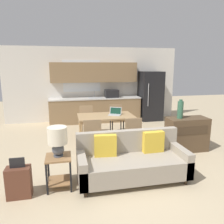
% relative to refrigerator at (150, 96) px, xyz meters
% --- Properties ---
extents(ground_plane, '(20.00, 20.00, 0.00)m').
position_rel_refrigerator_xyz_m(ground_plane, '(-2.09, -4.21, -0.91)').
color(ground_plane, tan).
extents(wall_back, '(6.40, 0.07, 2.70)m').
position_rel_refrigerator_xyz_m(wall_back, '(-2.10, 0.42, 0.44)').
color(wall_back, silver).
rests_on(wall_back, ground_plane).
extents(kitchen_counter, '(3.30, 0.65, 2.15)m').
position_rel_refrigerator_xyz_m(kitchen_counter, '(-2.08, 0.12, -0.07)').
color(kitchen_counter, '#8E704C').
rests_on(kitchen_counter, ground_plane).
extents(refrigerator, '(0.80, 0.77, 1.83)m').
position_rel_refrigerator_xyz_m(refrigerator, '(0.00, 0.00, 0.00)').
color(refrigerator, black).
rests_on(refrigerator, ground_plane).
extents(dining_table, '(1.47, 0.86, 0.74)m').
position_rel_refrigerator_xyz_m(dining_table, '(-2.12, -2.14, -0.24)').
color(dining_table, tan).
rests_on(dining_table, ground_plane).
extents(couch, '(1.96, 0.80, 0.85)m').
position_rel_refrigerator_xyz_m(couch, '(-2.02, -4.17, -0.57)').
color(couch, '#3D2D1E').
rests_on(couch, ground_plane).
extents(side_table, '(0.42, 0.42, 0.56)m').
position_rel_refrigerator_xyz_m(side_table, '(-3.31, -4.21, -0.54)').
color(side_table, olive).
rests_on(side_table, ground_plane).
extents(table_lamp, '(0.32, 0.32, 0.50)m').
position_rel_refrigerator_xyz_m(table_lamp, '(-3.31, -4.20, -0.04)').
color(table_lamp, '#4C515B').
rests_on(table_lamp, side_table).
extents(credenza, '(0.98, 0.47, 0.81)m').
position_rel_refrigerator_xyz_m(credenza, '(-0.30, -3.14, -0.51)').
color(credenza, brown).
rests_on(credenza, ground_plane).
extents(vase, '(0.14, 0.14, 0.45)m').
position_rel_refrigerator_xyz_m(vase, '(-0.51, -3.12, 0.11)').
color(vase, '#336047').
rests_on(vase, credenza).
extents(dining_chair_far_right, '(0.43, 0.43, 0.86)m').
position_rel_refrigerator_xyz_m(dining_chair_far_right, '(-1.65, -1.38, -0.42)').
color(dining_chair_far_right, '#997A56').
rests_on(dining_chair_far_right, ground_plane).
extents(dining_chair_near_right, '(0.43, 0.43, 0.86)m').
position_rel_refrigerator_xyz_m(dining_chair_near_right, '(-1.65, -2.96, -0.42)').
color(dining_chair_near_right, '#997A56').
rests_on(dining_chair_near_right, ground_plane).
extents(dining_chair_far_left, '(0.48, 0.48, 0.86)m').
position_rel_refrigerator_xyz_m(dining_chair_far_left, '(-2.58, -1.39, -0.42)').
color(dining_chair_far_left, '#997A56').
rests_on(dining_chair_far_left, ground_plane).
extents(dining_chair_near_left, '(0.42, 0.42, 0.86)m').
position_rel_refrigerator_xyz_m(dining_chair_near_left, '(-2.59, -2.90, -0.42)').
color(dining_chair_near_left, '#997A56').
rests_on(dining_chair_near_left, ground_plane).
extents(laptop, '(0.40, 0.37, 0.20)m').
position_rel_refrigerator_xyz_m(laptop, '(-1.86, -2.12, -0.13)').
color(laptop, '#B7BABC').
rests_on(laptop, dining_table).
extents(suitcase, '(0.37, 0.22, 0.66)m').
position_rel_refrigerator_xyz_m(suitcase, '(-3.92, -4.37, -0.66)').
color(suitcase, brown).
rests_on(suitcase, ground_plane).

